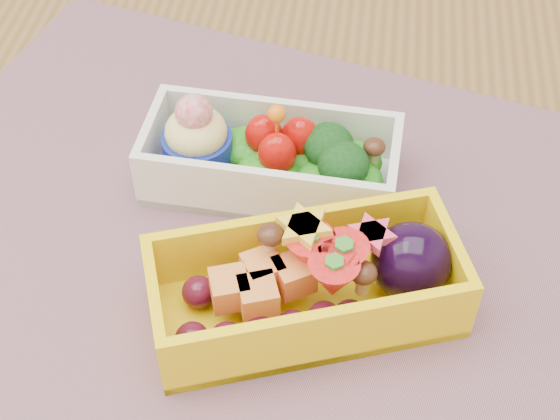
# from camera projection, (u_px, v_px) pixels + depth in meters

# --- Properties ---
(table) EXTENTS (1.20, 0.80, 0.75)m
(table) POSITION_uv_depth(u_px,v_px,m) (300.00, 357.00, 0.63)
(table) COLOR brown
(table) RESTS_ON ground
(placemat) EXTENTS (0.66, 0.57, 0.00)m
(placemat) POSITION_uv_depth(u_px,v_px,m) (268.00, 252.00, 0.57)
(placemat) COLOR #855C6E
(placemat) RESTS_ON table
(bento_white) EXTENTS (0.19, 0.09, 0.08)m
(bento_white) POSITION_uv_depth(u_px,v_px,m) (269.00, 158.00, 0.60)
(bento_white) COLOR white
(bento_white) RESTS_ON placemat
(bento_yellow) EXTENTS (0.21, 0.15, 0.06)m
(bento_yellow) POSITION_uv_depth(u_px,v_px,m) (313.00, 284.00, 0.52)
(bento_yellow) COLOR yellow
(bento_yellow) RESTS_ON placemat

